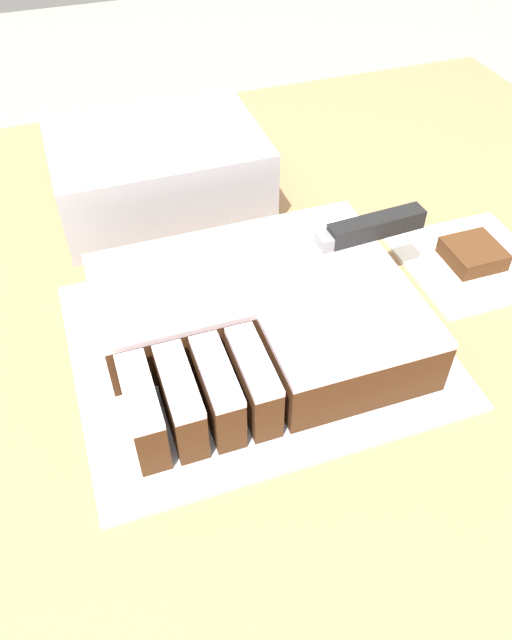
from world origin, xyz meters
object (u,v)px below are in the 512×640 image
cake_board (256,344)px  cake (259,316)px  knife (353,233)px  brownie (473,254)px  storage_box (160,174)px

cake_board → cake: bearing=38.6°
cake → knife: knife is taller
cake → brownie: (0.29, 0.04, -0.02)m
cake → storage_box: (-0.04, 0.28, 0.01)m
cake → storage_box: storage_box is taller
cake → storage_box: bearing=98.1°
cake → storage_box: size_ratio=1.16×
cake_board → storage_box: (-0.03, 0.28, 0.05)m
cake_board → storage_box: size_ratio=1.43×
cake → knife: size_ratio=1.01×
cake → brownie: cake is taller
cake_board → brownie: 0.30m
cake_board → cake: (0.01, 0.00, 0.04)m
cake → knife: bearing=20.8°
cake → cake_board: bearing=-141.4°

